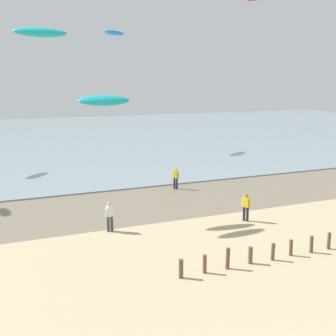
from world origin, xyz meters
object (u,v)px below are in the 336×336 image
(person_mid_beach, at_px, (246,206))
(person_by_waterline, at_px, (176,178))
(person_right_flank, at_px, (110,216))
(kite_aloft_5, at_px, (104,100))
(kite_aloft_4, at_px, (114,33))
(kite_aloft_8, at_px, (40,32))

(person_mid_beach, bearing_deg, person_by_waterline, 93.03)
(person_by_waterline, xyz_separation_m, person_right_flank, (-7.62, -7.70, 0.00))
(kite_aloft_5, bearing_deg, person_right_flank, 82.42)
(kite_aloft_4, bearing_deg, kite_aloft_5, 35.90)
(person_mid_beach, height_order, person_by_waterline, same)
(person_mid_beach, height_order, kite_aloft_4, kite_aloft_4)
(kite_aloft_4, bearing_deg, person_right_flank, 36.47)
(kite_aloft_8, bearing_deg, person_by_waterline, -166.41)
(person_mid_beach, relative_size, kite_aloft_4, 0.48)
(kite_aloft_8, bearing_deg, person_mid_beach, 147.19)
(person_by_waterline, relative_size, kite_aloft_5, 0.55)
(person_right_flank, bearing_deg, kite_aloft_4, 72.05)
(kite_aloft_4, height_order, kite_aloft_5, kite_aloft_4)
(person_right_flank, relative_size, kite_aloft_5, 0.55)
(person_right_flank, relative_size, kite_aloft_4, 0.48)
(person_by_waterline, height_order, kite_aloft_4, kite_aloft_4)
(kite_aloft_4, xyz_separation_m, kite_aloft_8, (-12.20, -24.96, -2.72))
(person_right_flank, distance_m, kite_aloft_4, 33.66)
(person_by_waterline, distance_m, person_right_flank, 10.83)
(person_right_flank, bearing_deg, kite_aloft_5, 77.33)
(person_mid_beach, height_order, kite_aloft_8, kite_aloft_8)
(person_right_flank, relative_size, kite_aloft_8, 0.54)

